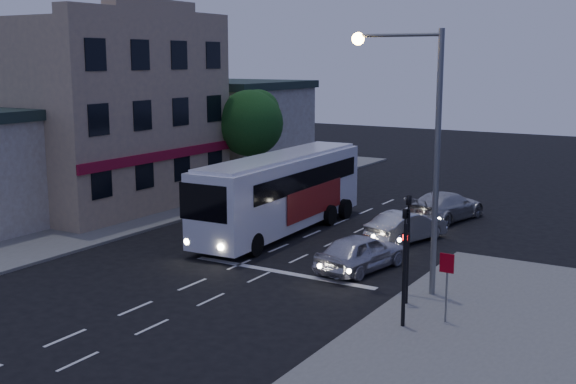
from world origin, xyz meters
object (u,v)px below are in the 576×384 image
Objects in this scene: traffic_signal_side at (405,253)px; street_tree at (250,120)px; car_suv at (361,252)px; car_sedan_a at (406,227)px; tour_bus at (282,191)px; traffic_signal_main at (408,236)px; streetlight at (419,131)px; car_sedan_b at (446,206)px; regulatory_sign at (447,276)px.

traffic_signal_side is 0.66× the size of street_tree.
car_suv reaches higher than car_sedan_a.
tour_bus is 2.97× the size of traffic_signal_side.
traffic_signal_main is 0.46× the size of streetlight.
car_sedan_a is at bearing 114.06° from streetlight.
car_sedan_b is 0.57× the size of streetlight.
street_tree is at bearing 7.26° from car_sedan_b.
car_suv is (5.94, -3.79, -1.27)m from tour_bus.
street_tree reaches higher than car_sedan_a.
traffic_signal_main is at bearing 146.10° from car_suv.
traffic_signal_main is 1.86× the size of regulatory_sign.
regulatory_sign is at bearing -41.08° from street_tree.
traffic_signal_side is at bearing 128.73° from car_sedan_a.
tour_bus is 2.97× the size of traffic_signal_main.
traffic_signal_side is (9.73, -8.79, 0.42)m from tour_bus.
traffic_signal_side reaches higher than car_sedan_a.
car_sedan_a is 14.45m from street_tree.
streetlight reaches higher than traffic_signal_side.
traffic_signal_main is 2.10m from traffic_signal_side.
regulatory_sign is at bearing -51.25° from streetlight.
car_sedan_b is at bearing 45.88° from tour_bus.
traffic_signal_side is 4.84m from streetlight.
street_tree is (-16.51, 16.22, 2.08)m from traffic_signal_side.
traffic_signal_main is 0.66× the size of street_tree.
street_tree is (-6.77, 7.43, 2.49)m from tour_bus.
traffic_signal_main and traffic_signal_side have the same top height.
car_suv is 5.14m from car_sedan_a.
car_sedan_b is 2.33× the size of regulatory_sign.
traffic_signal_main is at bearing 149.16° from regulatory_sign.
streetlight is (-0.96, 3.40, 3.31)m from traffic_signal_side.
car_sedan_b is (-0.10, 10.29, 0.00)m from car_suv.
regulatory_sign is (1.00, 0.96, -0.82)m from traffic_signal_side.
car_sedan_b is 1.25× the size of traffic_signal_main.
regulatory_sign is 0.35× the size of street_tree.
car_sedan_a is 1.03× the size of traffic_signal_side.
streetlight is 1.45× the size of street_tree.
streetlight is at bearing 131.43° from car_sedan_a.
streetlight is (8.78, -5.39, 3.73)m from tour_bus.
streetlight is 20.19m from street_tree.
car_suv is at bearing -41.43° from street_tree.
tour_bus is 6.07m from car_sedan_a.
tour_bus is 5.53× the size of regulatory_sign.
street_tree reaches higher than car_sedan_b.
street_tree reaches higher than traffic_signal_side.
tour_bus is at bearing 143.88° from regulatory_sign.
car_sedan_b is 13.22m from streetlight.
regulatory_sign is at bearing 120.35° from car_sedan_b.
car_sedan_b is at bearing -78.95° from car_suv.
car_suv is 4.64m from traffic_signal_main.
car_sedan_a is 11.02m from traffic_signal_side.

